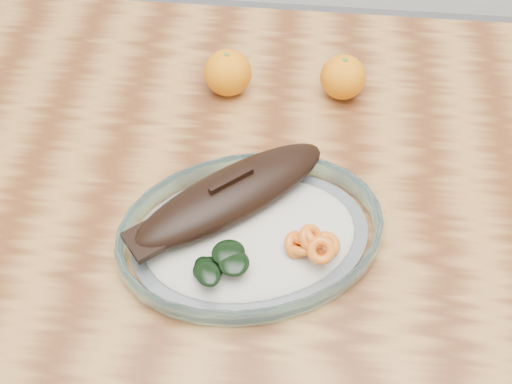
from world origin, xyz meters
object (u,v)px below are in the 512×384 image
(plated_meal, at_px, (250,230))
(orange_right, at_px, (343,77))
(orange_left, at_px, (228,73))
(dining_table, at_px, (267,240))

(plated_meal, relative_size, orange_right, 10.95)
(plated_meal, bearing_deg, orange_left, 84.33)
(dining_table, distance_m, orange_left, 0.25)
(orange_left, height_order, orange_right, orange_left)
(orange_right, bearing_deg, plated_meal, -111.43)
(orange_left, relative_size, orange_right, 1.05)
(plated_meal, bearing_deg, orange_right, 50.16)
(dining_table, distance_m, orange_right, 0.26)
(plated_meal, relative_size, orange_left, 10.47)
(dining_table, bearing_deg, orange_left, 111.28)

